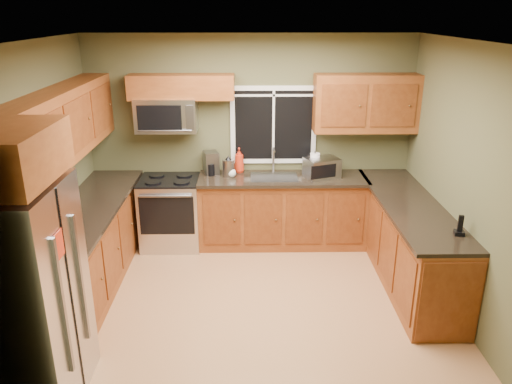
{
  "coord_description": "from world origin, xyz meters",
  "views": [
    {
      "loc": [
        -0.03,
        -4.6,
        2.96
      ],
      "look_at": [
        0.05,
        0.35,
        1.15
      ],
      "focal_mm": 35.0,
      "sensor_mm": 36.0,
      "label": 1
    }
  ],
  "objects_px": {
    "paper_towel_roll": "(315,164)",
    "cordless_phone": "(460,229)",
    "microwave": "(167,115)",
    "soap_bottle_c": "(231,171)",
    "kettle": "(228,167)",
    "range": "(171,212)",
    "toaster_oven": "(322,168)",
    "refrigerator": "(24,299)",
    "coffee_maker": "(211,164)",
    "soap_bottle_a": "(239,160)"
  },
  "relations": [
    {
      "from": "paper_towel_roll",
      "to": "cordless_phone",
      "type": "relative_size",
      "value": 1.61
    },
    {
      "from": "microwave",
      "to": "soap_bottle_c",
      "type": "distance_m",
      "value": 1.08
    },
    {
      "from": "kettle",
      "to": "soap_bottle_c",
      "type": "relative_size",
      "value": 1.74
    },
    {
      "from": "range",
      "to": "cordless_phone",
      "type": "xyz_separation_m",
      "value": [
        3.03,
        -1.77,
        0.53
      ]
    },
    {
      "from": "toaster_oven",
      "to": "kettle",
      "type": "xyz_separation_m",
      "value": [
        -1.19,
        0.06,
        -0.0
      ]
    },
    {
      "from": "range",
      "to": "toaster_oven",
      "type": "height_order",
      "value": "toaster_oven"
    },
    {
      "from": "range",
      "to": "kettle",
      "type": "relative_size",
      "value": 3.42
    },
    {
      "from": "refrigerator",
      "to": "coffee_maker",
      "type": "distance_m",
      "value": 3.19
    },
    {
      "from": "soap_bottle_a",
      "to": "toaster_oven",
      "type": "bearing_deg",
      "value": -12.67
    },
    {
      "from": "range",
      "to": "toaster_oven",
      "type": "distance_m",
      "value": 2.05
    },
    {
      "from": "range",
      "to": "coffee_maker",
      "type": "xyz_separation_m",
      "value": [
        0.53,
        0.17,
        0.61
      ]
    },
    {
      "from": "soap_bottle_c",
      "to": "range",
      "type": "bearing_deg",
      "value": -177.82
    },
    {
      "from": "range",
      "to": "paper_towel_roll",
      "type": "xyz_separation_m",
      "value": [
        1.88,
        0.09,
        0.62
      ]
    },
    {
      "from": "range",
      "to": "kettle",
      "type": "xyz_separation_m",
      "value": [
        0.76,
        0.05,
        0.6
      ]
    },
    {
      "from": "range",
      "to": "cordless_phone",
      "type": "distance_m",
      "value": 3.55
    },
    {
      "from": "toaster_oven",
      "to": "cordless_phone",
      "type": "height_order",
      "value": "toaster_oven"
    },
    {
      "from": "soap_bottle_c",
      "to": "coffee_maker",
      "type": "bearing_deg",
      "value": 152.43
    },
    {
      "from": "coffee_maker",
      "to": "kettle",
      "type": "bearing_deg",
      "value": -26.65
    },
    {
      "from": "toaster_oven",
      "to": "paper_towel_roll",
      "type": "distance_m",
      "value": 0.12
    },
    {
      "from": "refrigerator",
      "to": "kettle",
      "type": "relative_size",
      "value": 6.58
    },
    {
      "from": "microwave",
      "to": "cordless_phone",
      "type": "relative_size",
      "value": 3.77
    },
    {
      "from": "microwave",
      "to": "coffee_maker",
      "type": "relative_size",
      "value": 2.59
    },
    {
      "from": "paper_towel_roll",
      "to": "soap_bottle_a",
      "type": "bearing_deg",
      "value": 171.55
    },
    {
      "from": "kettle",
      "to": "soap_bottle_c",
      "type": "height_order",
      "value": "kettle"
    },
    {
      "from": "refrigerator",
      "to": "microwave",
      "type": "xyz_separation_m",
      "value": [
        0.69,
        2.91,
        0.83
      ]
    },
    {
      "from": "refrigerator",
      "to": "soap_bottle_a",
      "type": "bearing_deg",
      "value": 62.09
    },
    {
      "from": "soap_bottle_c",
      "to": "microwave",
      "type": "bearing_deg",
      "value": 172.47
    },
    {
      "from": "kettle",
      "to": "range",
      "type": "bearing_deg",
      "value": -175.97
    },
    {
      "from": "range",
      "to": "soap_bottle_a",
      "type": "relative_size",
      "value": 2.84
    },
    {
      "from": "kettle",
      "to": "paper_towel_roll",
      "type": "bearing_deg",
      "value": 1.6
    },
    {
      "from": "toaster_oven",
      "to": "kettle",
      "type": "distance_m",
      "value": 1.2
    },
    {
      "from": "toaster_oven",
      "to": "soap_bottle_a",
      "type": "xyz_separation_m",
      "value": [
        -1.06,
        0.24,
        0.04
      ]
    },
    {
      "from": "toaster_oven",
      "to": "paper_towel_roll",
      "type": "xyz_separation_m",
      "value": [
        -0.08,
        0.09,
        0.02
      ]
    },
    {
      "from": "soap_bottle_a",
      "to": "cordless_phone",
      "type": "xyz_separation_m",
      "value": [
        2.13,
        -2.0,
        -0.1
      ]
    },
    {
      "from": "toaster_oven",
      "to": "soap_bottle_c",
      "type": "relative_size",
      "value": 3.12
    },
    {
      "from": "range",
      "to": "soap_bottle_a",
      "type": "distance_m",
      "value": 1.13
    },
    {
      "from": "microwave",
      "to": "cordless_phone",
      "type": "bearing_deg",
      "value": -32.18
    },
    {
      "from": "refrigerator",
      "to": "soap_bottle_c",
      "type": "height_order",
      "value": "refrigerator"
    },
    {
      "from": "soap_bottle_c",
      "to": "toaster_oven",
      "type": "bearing_deg",
      "value": -1.88
    },
    {
      "from": "refrigerator",
      "to": "soap_bottle_a",
      "type": "relative_size",
      "value": 5.45
    },
    {
      "from": "refrigerator",
      "to": "coffee_maker",
      "type": "height_order",
      "value": "refrigerator"
    },
    {
      "from": "refrigerator",
      "to": "paper_towel_roll",
      "type": "bearing_deg",
      "value": 48.03
    },
    {
      "from": "refrigerator",
      "to": "cordless_phone",
      "type": "distance_m",
      "value": 3.85
    },
    {
      "from": "cordless_phone",
      "to": "toaster_oven",
      "type": "bearing_deg",
      "value": 121.29
    },
    {
      "from": "coffee_maker",
      "to": "soap_bottle_c",
      "type": "height_order",
      "value": "coffee_maker"
    },
    {
      "from": "refrigerator",
      "to": "range",
      "type": "bearing_deg",
      "value": 76.03
    },
    {
      "from": "refrigerator",
      "to": "soap_bottle_c",
      "type": "distance_m",
      "value": 3.17
    },
    {
      "from": "kettle",
      "to": "paper_towel_roll",
      "type": "relative_size",
      "value": 0.84
    },
    {
      "from": "toaster_oven",
      "to": "soap_bottle_c",
      "type": "height_order",
      "value": "toaster_oven"
    },
    {
      "from": "microwave",
      "to": "toaster_oven",
      "type": "distance_m",
      "value": 2.07
    }
  ]
}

